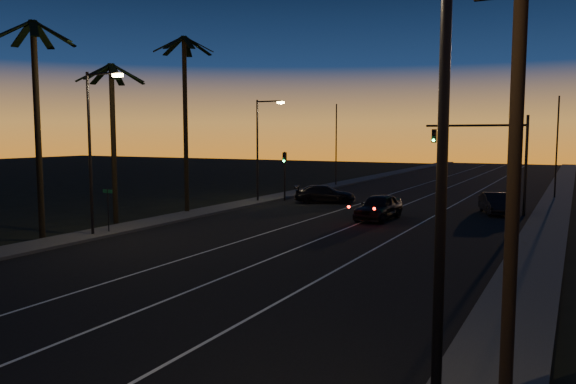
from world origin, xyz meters
The scene contains 21 objects.
road centered at (0.00, 30.00, 0.01)m, with size 20.00×170.00×0.01m, color black.
sidewalk_left centered at (-11.20, 30.00, 0.08)m, with size 2.40×170.00×0.16m, color #393936.
sidewalk_right centered at (11.20, 30.00, 0.08)m, with size 2.40×170.00×0.16m, color #393936.
lane_stripe_left centered at (-3.00, 30.00, 0.02)m, with size 0.12×160.00×0.01m, color silver.
lane_stripe_mid centered at (0.50, 30.00, 0.02)m, with size 0.12×160.00×0.01m, color silver.
lane_stripe_right centered at (4.00, 30.00, 0.02)m, with size 0.12×160.00×0.01m, color silver.
palm_near centered at (-12.60, 18.00, 7.07)m, with size 4.25×4.16×11.53m.
palm_mid centered at (-13.20, 24.00, 6.25)m, with size 4.25×4.16×10.03m.
palm_far centered at (-12.20, 30.00, 7.61)m, with size 4.25×4.16×12.53m.
streetlight_left_near centered at (-10.70, 20.00, 5.32)m, with size 2.55×0.26×9.00m.
streetlight_left_far centered at (-10.69, 38.00, 5.06)m, with size 2.55×0.26×8.50m.
streetlight_right_near centered at (10.70, 6.00, 5.32)m, with size 2.55×0.26×9.00m.
street_sign centered at (-10.80, 21.00, 1.66)m, with size 0.70×0.06×2.60m.
utility_pole centered at (11.60, 10.00, 5.32)m, with size 2.20×0.28×10.00m.
signal_mast centered at (7.14, 39.99, 4.78)m, with size 7.10×0.41×7.00m.
signal_post centered at (-9.50, 39.98, 2.89)m, with size 0.28×0.37×4.20m.
far_pole_left centered at (-11.00, 55.00, 4.50)m, with size 0.14×0.14×9.00m, color black.
far_pole_right centered at (11.00, 52.00, 4.50)m, with size 0.14×0.14×9.00m, color black.
lead_car centered at (1.08, 33.34, 0.86)m, with size 2.23×5.64×1.70m.
right_car centered at (7.62, 39.83, 0.76)m, with size 3.00×4.79×1.49m.
cross_car centered at (-5.84, 40.22, 0.74)m, with size 5.45×3.81×1.47m.
Camera 1 is at (12.76, -2.25, 5.61)m, focal length 35.00 mm.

